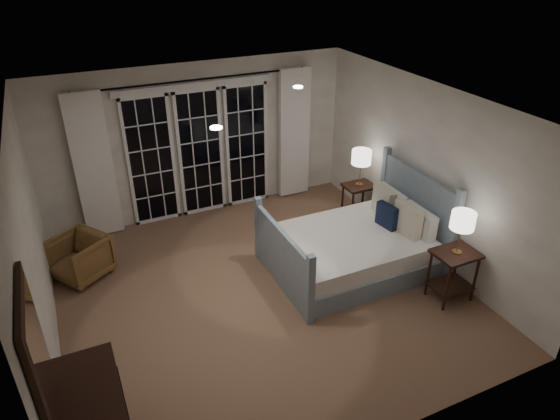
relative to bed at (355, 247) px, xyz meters
name	(u,v)px	position (x,y,z in m)	size (l,w,h in m)	color
floor	(261,291)	(-1.42, 0.02, -0.32)	(5.00, 5.00, 0.00)	#856047
ceiling	(257,108)	(-1.42, 0.02, 2.18)	(5.00, 5.00, 0.00)	silver
wall_left	(34,258)	(-3.92, 0.02, 0.93)	(0.02, 5.00, 2.50)	white
wall_right	(425,172)	(1.08, 0.02, 0.93)	(0.02, 5.00, 2.50)	white
wall_back	(199,141)	(-1.42, 2.52, 0.93)	(5.00, 0.02, 2.50)	white
wall_front	(379,343)	(-1.42, -2.48, 0.93)	(5.00, 0.02, 2.50)	white
french_doors	(200,151)	(-1.42, 2.48, 0.77)	(2.50, 0.04, 2.20)	black
curtain_rod	(196,80)	(-1.42, 2.42, 1.93)	(0.03, 0.03, 3.50)	black
curtain_left	(94,167)	(-3.07, 2.40, 0.83)	(0.55, 0.10, 2.25)	white
curtain_right	(294,134)	(0.23, 2.40, 0.83)	(0.55, 0.10, 2.25)	white
downlight_a	(298,87)	(-0.62, 0.62, 2.17)	(0.12, 0.12, 0.01)	white
downlight_b	(216,128)	(-2.02, -0.38, 2.17)	(0.12, 0.12, 0.01)	white
bed	(355,247)	(0.00, 0.00, 0.00)	(2.18, 1.56, 1.27)	#8897A5
nightstand_left	(453,268)	(0.74, -1.12, 0.14)	(0.54, 0.43, 0.70)	black
nightstand_right	(358,197)	(0.78, 1.15, 0.08)	(0.48, 0.38, 0.62)	black
lamp_left	(463,221)	(0.74, -1.12, 0.83)	(0.29, 0.29, 0.56)	#A88243
lamp_right	(361,157)	(0.78, 1.15, 0.77)	(0.31, 0.31, 0.60)	#A88243
armchair	(80,257)	(-3.52, 1.37, -0.02)	(0.65, 0.67, 0.61)	brown
mirror	(36,352)	(-3.88, -1.78, 1.23)	(0.05, 0.85, 1.00)	black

